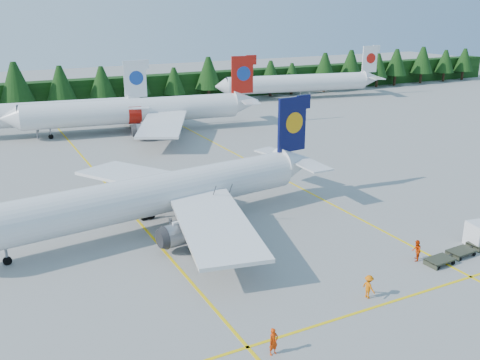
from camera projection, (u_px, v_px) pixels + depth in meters
name	position (u px, v px, depth m)	size (l,w,h in m)	color
ground	(362.00, 262.00, 44.67)	(320.00, 320.00, 0.00)	gray
taxi_stripe_a	(130.00, 212.00, 55.49)	(0.25, 120.00, 0.01)	yellow
taxi_stripe_b	(293.00, 184.00, 64.18)	(0.25, 120.00, 0.01)	yellow
taxi_stripe_cross	(414.00, 295.00, 39.59)	(80.00, 0.25, 0.01)	yellow
treeline_hedge	(111.00, 92.00, 113.04)	(220.00, 4.00, 6.00)	black
airliner_navy	(137.00, 199.00, 49.40)	(38.33, 31.38, 11.16)	silver
airliner_red	(129.00, 112.00, 88.69)	(41.59, 34.00, 12.13)	silver
airliner_far_left	(15.00, 115.00, 85.98)	(39.88, 9.14, 11.64)	silver
airliner_far_right	(293.00, 83.00, 121.62)	(39.20, 10.38, 11.49)	silver
airstairs	(225.00, 223.00, 50.86)	(3.96, 5.37, 3.42)	silver
uld_pair	(218.00, 241.00, 46.09)	(4.85, 2.41, 1.62)	#303425
crew_a	(273.00, 342.00, 32.60)	(0.65, 0.43, 1.78)	red
crew_b	(416.00, 251.00, 44.65)	(0.89, 0.69, 1.83)	red
crew_c	(369.00, 287.00, 38.94)	(0.74, 0.50, 1.80)	#DC6104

